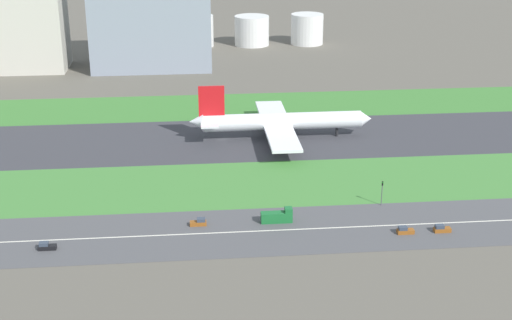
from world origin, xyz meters
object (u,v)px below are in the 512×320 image
object	(u,v)px
truck_0	(278,217)
airliner	(278,122)
hangar_building	(151,14)
terminal_building	(19,11)
car_4	(199,222)
car_2	(46,246)
fuel_tank_east	(307,29)
car_0	(405,230)
fuel_tank_west	(195,31)
car_3	(441,229)
fuel_tank_centre	(252,31)
traffic_light	(382,191)

from	to	relation	value
truck_0	airliner	bearing A→B (deg)	82.81
truck_0	hangar_building	bearing A→B (deg)	102.22
terminal_building	truck_0	bearing A→B (deg)	-60.87
car_4	car_2	world-z (taller)	same
terminal_building	fuel_tank_east	bearing A→B (deg)	17.09
car_0	fuel_tank_west	xyz separation A→B (m)	(-49.72, 237.00, 7.56)
truck_0	terminal_building	distance (m)	210.00
hangar_building	fuel_tank_west	bearing A→B (deg)	64.24
car_3	car_4	world-z (taller)	same
car_0	fuel_tank_centre	distance (m)	237.80
car_3	hangar_building	distance (m)	209.94
hangar_building	truck_0	bearing A→B (deg)	-77.78
car_2	hangar_building	size ratio (longest dim) A/B	0.08
car_2	fuel_tank_west	bearing A→B (deg)	-99.91
car_2	fuel_tank_west	world-z (taller)	fuel_tank_west
hangar_building	fuel_tank_east	distance (m)	97.15
terminal_building	fuel_tank_west	size ratio (longest dim) A/B	2.73
car_3	fuel_tank_centre	size ratio (longest dim) A/B	0.23
airliner	hangar_building	xyz separation A→B (m)	(-47.99, 114.00, 19.37)
fuel_tank_west	fuel_tank_east	bearing A→B (deg)	0.00
car_0	hangar_building	distance (m)	206.34
airliner	fuel_tank_west	distance (m)	161.17
car_3	fuel_tank_east	world-z (taller)	fuel_tank_east
car_2	terminal_building	bearing A→B (deg)	-77.56
hangar_building	fuel_tank_centre	world-z (taller)	hangar_building
terminal_building	car_0	bearing A→B (deg)	-55.20
traffic_light	fuel_tank_west	bearing A→B (deg)	102.42
car_3	car_0	xyz separation A→B (m)	(-9.81, 0.00, 0.00)
car_4	fuel_tank_centre	distance (m)	229.78
fuel_tank_centre	car_0	bearing A→B (deg)	-85.61
fuel_tank_centre	fuel_tank_east	world-z (taller)	fuel_tank_east
traffic_light	hangar_building	bearing A→B (deg)	111.89
car_2	airliner	bearing A→B (deg)	-130.94
car_3	hangar_building	size ratio (longest dim) A/B	0.08
fuel_tank_east	airliner	bearing A→B (deg)	-102.88
terminal_building	fuel_tank_west	world-z (taller)	terminal_building
car_4	fuel_tank_east	bearing A→B (deg)	73.79
car_0	traffic_light	xyz separation A→B (m)	(-1.51, 17.99, 3.37)
terminal_building	fuel_tank_west	bearing A→B (deg)	28.25
truck_0	hangar_building	xyz separation A→B (m)	(-39.41, 182.00, 23.93)
car_0	hangar_building	size ratio (longest dim) A/B	0.08
airliner	fuel_tank_west	size ratio (longest dim) A/B	3.18
traffic_light	car_2	bearing A→B (deg)	-168.64
car_0	car_2	bearing A→B (deg)	0.00
traffic_light	fuel_tank_east	world-z (taller)	fuel_tank_east
traffic_light	hangar_building	distance (m)	188.74
fuel_tank_west	fuel_tank_centre	xyz separation A→B (m)	(31.54, 0.00, -0.40)
truck_0	fuel_tank_east	xyz separation A→B (m)	(44.95, 227.00, 6.69)
car_3	fuel_tank_west	bearing A→B (deg)	-75.90
car_2	car_3	bearing A→B (deg)	-180.00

